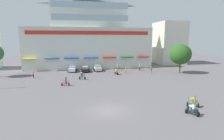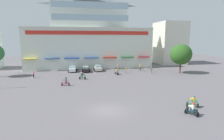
{
  "view_description": "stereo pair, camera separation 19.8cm",
  "coord_description": "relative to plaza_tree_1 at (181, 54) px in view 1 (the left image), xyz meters",
  "views": [
    {
      "loc": [
        -3.22,
        -19.95,
        8.18
      ],
      "look_at": [
        2.8,
        12.61,
        2.63
      ],
      "focal_mm": 29.24,
      "sensor_mm": 36.0,
      "label": 1
    },
    {
      "loc": [
        -3.03,
        -19.98,
        8.18
      ],
      "look_at": [
        2.8,
        12.61,
        2.63
      ],
      "focal_mm": 29.24,
      "sensor_mm": 36.0,
      "label": 2
    }
  ],
  "objects": [
    {
      "name": "pedestrian_2",
      "position": [
        -34.09,
        0.61,
        -3.71
      ],
      "size": [
        0.43,
        0.43,
        1.61
      ],
      "color": "black",
      "rests_on": "ground"
    },
    {
      "name": "scooter_rider_3",
      "position": [
        -23.73,
        -2.83,
        -3.98
      ],
      "size": [
        1.39,
        0.9,
        1.54
      ],
      "color": "black",
      "rests_on": "ground"
    },
    {
      "name": "flank_building_right",
      "position": [
        6.2,
        18.02,
        2.35
      ],
      "size": [
        8.42,
        10.07,
        13.95
      ],
      "color": "beige",
      "rests_on": "ground"
    },
    {
      "name": "pedestrian_3",
      "position": [
        -8.3,
        5.62,
        -3.63
      ],
      "size": [
        0.5,
        0.5,
        1.74
      ],
      "color": "#24152D",
      "rests_on": "ground"
    },
    {
      "name": "pedestrian_1",
      "position": [
        -14.11,
        6.66,
        -3.66
      ],
      "size": [
        0.54,
        0.54,
        1.7
      ],
      "color": "#746E55",
      "rests_on": "ground"
    },
    {
      "name": "parked_car_1",
      "position": [
        -22.71,
        6.23,
        -3.9
      ],
      "size": [
        2.33,
        4.34,
        1.42
      ],
      "color": "black",
      "rests_on": "ground"
    },
    {
      "name": "colonial_building",
      "position": [
        -21.17,
        15.96,
        4.39
      ],
      "size": [
        35.51,
        17.63,
        21.17
      ],
      "color": "silver",
      "rests_on": "ground"
    },
    {
      "name": "pedestrian_4",
      "position": [
        -6.94,
        1.12,
        -3.71
      ],
      "size": [
        0.49,
        0.49,
        1.62
      ],
      "color": "#797256",
      "rests_on": "ground"
    },
    {
      "name": "plaza_tree_1",
      "position": [
        0.0,
        0.0,
        0.0
      ],
      "size": [
        5.13,
        5.03,
        7.1
      ],
      "color": "brown",
      "rests_on": "ground"
    },
    {
      "name": "scooter_rider_2",
      "position": [
        -15.65,
        1.07,
        -3.98
      ],
      "size": [
        0.78,
        1.51,
        1.57
      ],
      "color": "black",
      "rests_on": "ground"
    },
    {
      "name": "parked_car_0",
      "position": [
        -26.04,
        6.83,
        -3.87
      ],
      "size": [
        2.33,
        3.95,
        1.48
      ],
      "color": "white",
      "rests_on": "ground"
    },
    {
      "name": "scooter_rider_0",
      "position": [
        -26.8,
        -7.57,
        -3.99
      ],
      "size": [
        1.44,
        0.66,
        1.54
      ],
      "color": "black",
      "rests_on": "ground"
    },
    {
      "name": "scooter_rider_1",
      "position": [
        -10.7,
        -21.19,
        -4.0
      ],
      "size": [
        1.45,
        1.2,
        1.49
      ],
      "color": "black",
      "rests_on": "ground"
    },
    {
      "name": "scooter_rider_4",
      "position": [
        -12.26,
        -23.4,
        -4.03
      ],
      "size": [
        1.18,
        1.5,
        1.46
      ],
      "color": "black",
      "rests_on": "ground"
    },
    {
      "name": "ground_plane",
      "position": [
        -21.17,
        -7.45,
        -4.62
      ],
      "size": [
        128.0,
        128.0,
        0.0
      ],
      "primitive_type": "plane",
      "color": "#605C60"
    },
    {
      "name": "pedestrian_0",
      "position": [
        -13.26,
        1.52,
        -3.68
      ],
      "size": [
        0.38,
        0.38,
        1.62
      ],
      "color": "#806654",
      "rests_on": "ground"
    },
    {
      "name": "parked_car_2",
      "position": [
        -19.46,
        7.06,
        -3.88
      ],
      "size": [
        2.37,
        4.39,
        1.47
      ],
      "color": "beige",
      "rests_on": "ground"
    }
  ]
}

